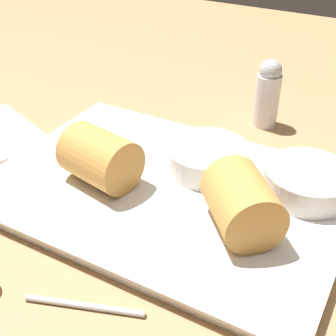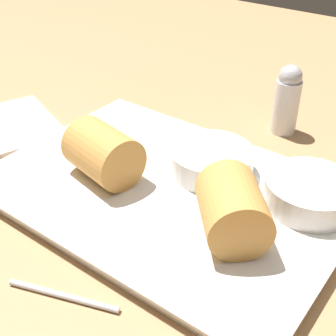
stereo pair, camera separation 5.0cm
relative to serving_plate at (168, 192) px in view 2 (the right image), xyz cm
name	(u,v)px [view 2 (the right image)]	position (x,y,z in cm)	size (l,w,h in cm)	color
table_surface	(182,194)	(-0.11, 2.62, -1.76)	(180.00, 140.00, 2.00)	#A87F54
serving_plate	(168,192)	(0.00, 0.00, 0.00)	(34.31, 24.09, 1.50)	white
roll_front_left	(232,206)	(8.15, -2.00, 3.44)	(8.62, 8.73, 5.40)	#D19347
roll_front_right	(101,151)	(-6.63, -2.27, 3.44)	(8.23, 6.62, 5.40)	#D19347
dipping_bowl_near	(211,160)	(1.91, 4.76, 2.14)	(8.48, 8.48, 2.58)	white
dipping_bowl_far	(311,192)	(12.12, 5.61, 2.14)	(8.48, 8.48, 2.58)	white
napkin	(8,126)	(-24.77, -0.51, -0.46)	(16.20, 15.01, 0.60)	white
salt_shaker	(287,99)	(2.99, 19.68, 3.54)	(3.07, 3.07, 8.57)	silver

